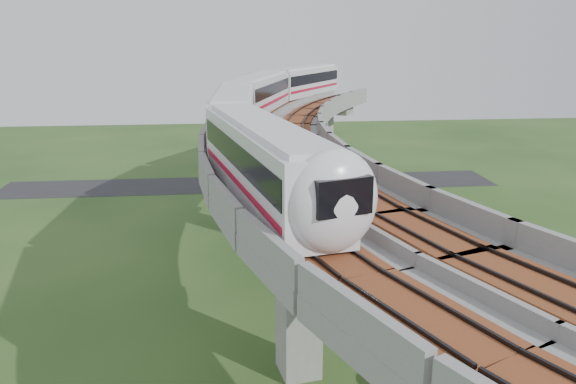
{
  "coord_description": "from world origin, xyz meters",
  "views": [
    {
      "loc": [
        -2.44,
        -37.13,
        17.76
      ],
      "look_at": [
        1.34,
        -0.75,
        7.5
      ],
      "focal_mm": 35.0,
      "sensor_mm": 36.0,
      "label": 1
    }
  ],
  "objects_px": {
    "car_red": "(567,308)",
    "car_dark": "(451,267)",
    "car_white": "(543,357)",
    "metro_train": "(273,103)"
  },
  "relations": [
    {
      "from": "metro_train",
      "to": "car_red",
      "type": "distance_m",
      "value": 26.56
    },
    {
      "from": "metro_train",
      "to": "car_red",
      "type": "relative_size",
      "value": 16.69
    },
    {
      "from": "metro_train",
      "to": "car_white",
      "type": "height_order",
      "value": "metro_train"
    },
    {
      "from": "car_red",
      "to": "car_dark",
      "type": "xyz_separation_m",
      "value": [
        -4.97,
        7.24,
        -0.01
      ]
    },
    {
      "from": "car_red",
      "to": "car_dark",
      "type": "distance_m",
      "value": 8.78
    },
    {
      "from": "car_white",
      "to": "car_red",
      "type": "relative_size",
      "value": 0.96
    },
    {
      "from": "car_white",
      "to": "car_dark",
      "type": "xyz_separation_m",
      "value": [
        -0.26,
        12.58,
        -0.01
      ]
    },
    {
      "from": "metro_train",
      "to": "car_white",
      "type": "relative_size",
      "value": 17.4
    },
    {
      "from": "metro_train",
      "to": "car_dark",
      "type": "relative_size",
      "value": 14.96
    },
    {
      "from": "metro_train",
      "to": "car_dark",
      "type": "bearing_deg",
      "value": -33.08
    }
  ]
}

